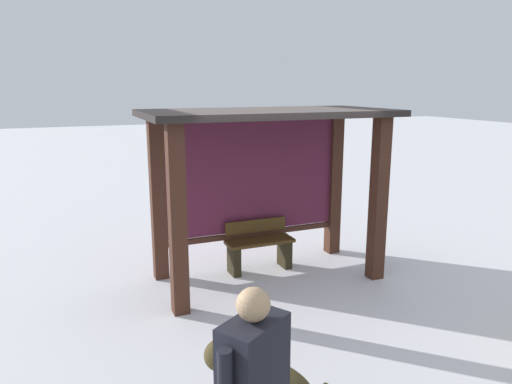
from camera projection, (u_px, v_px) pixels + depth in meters
The scene contains 4 objects.
ground_plane at pixel (268, 277), 7.11m from camera, with size 60.00×60.00×0.00m, color white.
bus_shelter at pixel (263, 159), 6.89m from camera, with size 3.47×1.74×2.48m.
bench_left_inside at pixel (259, 248), 7.33m from camera, with size 1.05×0.37×0.77m.
dog at pixel (260, 379), 3.80m from camera, with size 0.77×0.97×0.71m.
Camera 1 is at (-2.71, -6.08, 2.80)m, focal length 33.27 mm.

